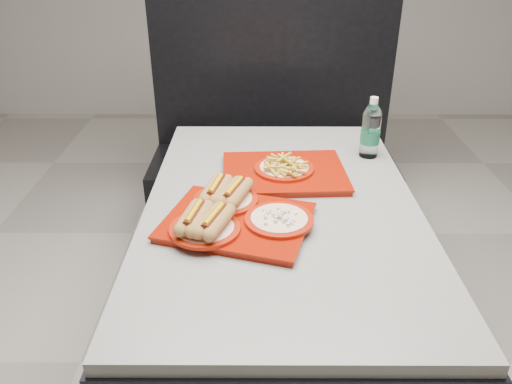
{
  "coord_description": "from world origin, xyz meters",
  "views": [
    {
      "loc": [
        -0.08,
        -1.45,
        1.57
      ],
      "look_at": [
        -0.09,
        -0.08,
        0.83
      ],
      "focal_mm": 35.0,
      "sensor_mm": 36.0,
      "label": 1
    }
  ],
  "objects_px": {
    "booth_bench": "(272,160)",
    "tray_far": "(284,170)",
    "tray_near": "(232,215)",
    "water_bottle": "(371,131)",
    "diner_table": "(281,243)"
  },
  "relations": [
    {
      "from": "booth_bench",
      "to": "tray_far",
      "type": "distance_m",
      "value": 0.98
    },
    {
      "from": "tray_far",
      "to": "water_bottle",
      "type": "relative_size",
      "value": 1.92
    },
    {
      "from": "tray_far",
      "to": "water_bottle",
      "type": "distance_m",
      "value": 0.4
    },
    {
      "from": "tray_near",
      "to": "water_bottle",
      "type": "bearing_deg",
      "value": 44.97
    },
    {
      "from": "diner_table",
      "to": "tray_far",
      "type": "bearing_deg",
      "value": 85.36
    },
    {
      "from": "tray_near",
      "to": "tray_far",
      "type": "height_order",
      "value": "tray_near"
    },
    {
      "from": "booth_bench",
      "to": "water_bottle",
      "type": "bearing_deg",
      "value": -63.28
    },
    {
      "from": "booth_bench",
      "to": "tray_near",
      "type": "relative_size",
      "value": 2.66
    },
    {
      "from": "water_bottle",
      "to": "tray_far",
      "type": "bearing_deg",
      "value": -151.71
    },
    {
      "from": "booth_bench",
      "to": "tray_far",
      "type": "relative_size",
      "value": 2.91
    },
    {
      "from": "tray_far",
      "to": "booth_bench",
      "type": "bearing_deg",
      "value": 90.99
    },
    {
      "from": "booth_bench",
      "to": "water_bottle",
      "type": "distance_m",
      "value": 0.92
    },
    {
      "from": "diner_table",
      "to": "booth_bench",
      "type": "xyz_separation_m",
      "value": [
        0.0,
        1.09,
        -0.18
      ]
    },
    {
      "from": "tray_near",
      "to": "water_bottle",
      "type": "relative_size",
      "value": 2.11
    },
    {
      "from": "tray_far",
      "to": "diner_table",
      "type": "bearing_deg",
      "value": -94.64
    }
  ]
}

